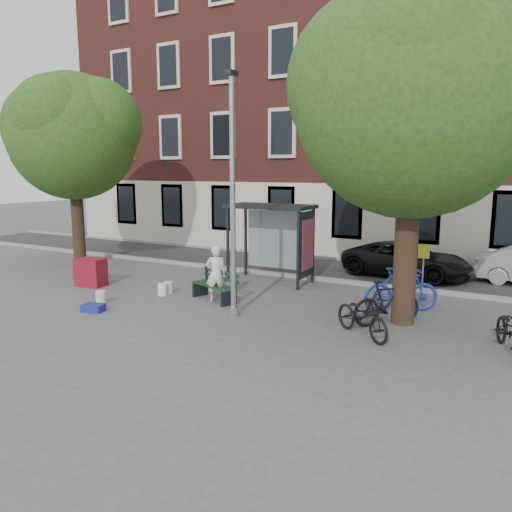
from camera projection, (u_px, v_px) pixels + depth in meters
The scene contains 22 objects.
ground at pixel (234, 316), 13.02m from camera, with size 90.00×90.00×0.00m, color #4C4C4F.
road at pixel (329, 269), 19.06m from camera, with size 40.00×4.00×0.01m, color #28282B.
curb_near at pixel (309, 278), 17.32m from camera, with size 40.00×0.25×0.12m, color gray.
curb_far at pixel (346, 260), 20.77m from camera, with size 40.00×0.25×0.12m, color gray.
building_row at pixel (379, 99), 23.03m from camera, with size 30.00×8.00×14.00m, color brown.
lamppost at pixel (233, 209), 12.54m from camera, with size 0.28×0.35×6.11m.
tree_right at pixel (414, 87), 11.34m from camera, with size 5.76×5.60×8.20m.
tree_left at pixel (70, 131), 18.90m from camera, with size 5.18×4.86×7.40m.
bus_shelter at pixel (282, 226), 16.52m from camera, with size 2.85×1.45×2.62m.
painter at pixel (216, 274), 14.32m from camera, with size 0.59×0.39×1.62m, color silver.
bench at pixel (215, 287), 14.50m from camera, with size 1.73×1.07×0.85m.
bike_a at pixel (362, 316), 11.32m from camera, with size 0.64×1.83×0.96m, color black.
bike_b at pixel (401, 289), 13.31m from camera, with size 0.57×2.00×1.20m, color #1C349C.
bike_c at pixel (511, 331), 10.28m from camera, with size 0.63×1.80×0.95m, color black.
bike_d at pixel (387, 303), 12.17m from camera, with size 0.52×1.85×1.11m, color black.
car_dark at pixel (406, 259), 17.70m from camera, with size 2.03×4.41×1.23m, color black.
red_stand at pixel (91, 272), 16.26m from camera, with size 0.90×0.60×0.90m, color maroon.
blue_crate at pixel (93, 308), 13.38m from camera, with size 0.55×0.40×0.20m, color navy.
bucket_a at pixel (101, 297), 14.17m from camera, with size 0.28×0.28×0.36m, color silver.
bucket_b at pixel (168, 288), 15.33m from camera, with size 0.28×0.28×0.36m, color silver.
bucket_c at pixel (162, 289), 15.09m from camera, with size 0.28×0.28×0.36m, color white.
notice_sign at pixel (423, 263), 13.76m from camera, with size 0.30×0.08×1.74m.
Camera 1 is at (6.59, -10.71, 3.76)m, focal length 35.00 mm.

